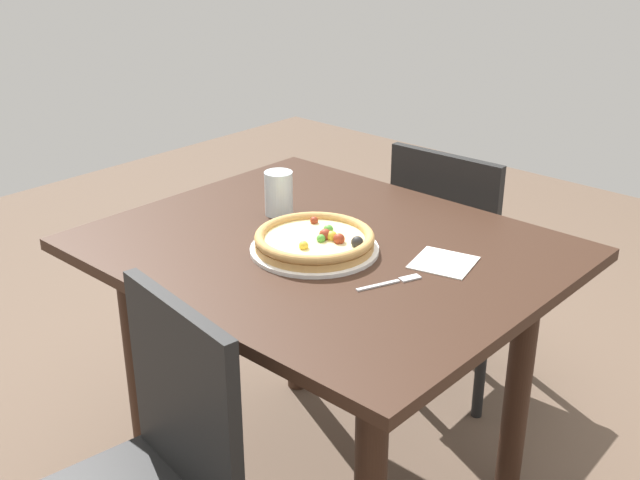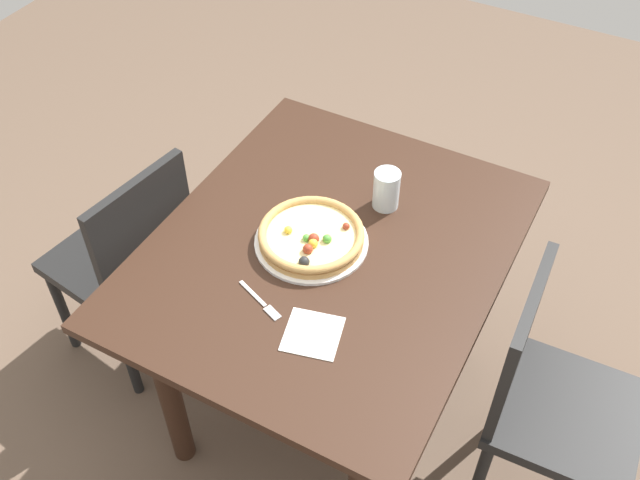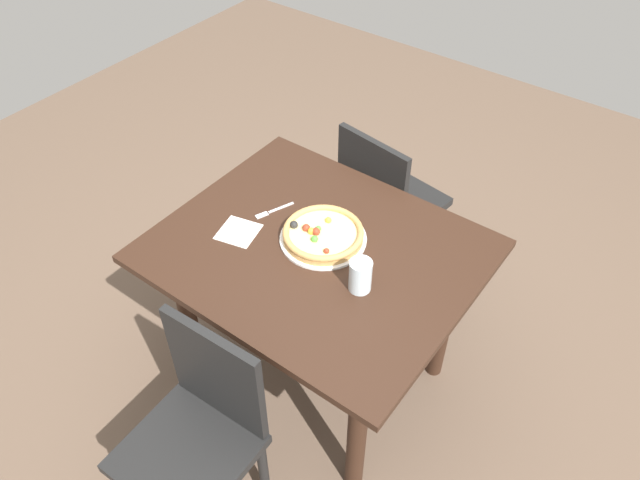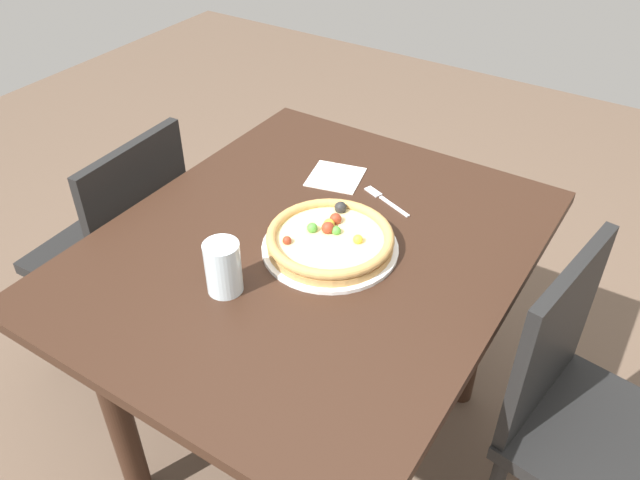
% 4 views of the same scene
% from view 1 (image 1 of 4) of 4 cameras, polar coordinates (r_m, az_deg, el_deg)
% --- Properties ---
extents(dining_table, '(1.14, 0.95, 0.77)m').
position_cam_1_polar(dining_table, '(2.05, 0.38, -3.71)').
color(dining_table, '#331E14').
rests_on(dining_table, ground).
extents(chair_far, '(0.42, 0.42, 0.88)m').
position_cam_1_polar(chair_far, '(2.63, 9.99, -1.47)').
color(chair_far, black).
rests_on(chair_far, ground).
extents(plate, '(0.32, 0.32, 0.01)m').
position_cam_1_polar(plate, '(1.95, -0.40, -0.66)').
color(plate, white).
rests_on(plate, dining_table).
extents(pizza, '(0.30, 0.30, 0.05)m').
position_cam_1_polar(pizza, '(1.94, -0.36, 0.02)').
color(pizza, tan).
rests_on(pizza, plate).
extents(fork, '(0.08, 0.16, 0.00)m').
position_cam_1_polar(fork, '(1.80, 5.41, -3.03)').
color(fork, silver).
rests_on(fork, dining_table).
extents(drinking_glass, '(0.08, 0.08, 0.12)m').
position_cam_1_polar(drinking_glass, '(2.17, -3.02, 3.42)').
color(drinking_glass, silver).
rests_on(drinking_glass, dining_table).
extents(napkin, '(0.17, 0.17, 0.00)m').
position_cam_1_polar(napkin, '(1.91, 8.97, -1.63)').
color(napkin, white).
rests_on(napkin, dining_table).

